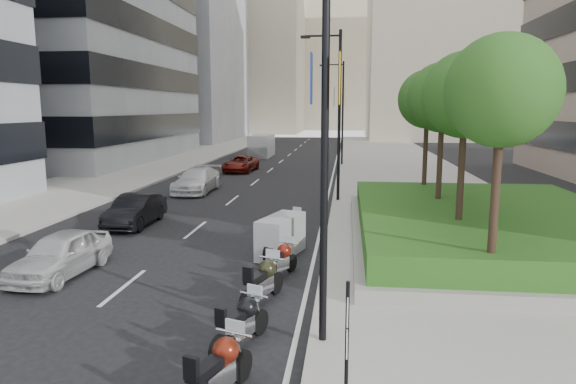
% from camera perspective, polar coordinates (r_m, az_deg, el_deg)
% --- Properties ---
extents(ground, '(160.00, 160.00, 0.00)m').
position_cam_1_polar(ground, '(11.61, -19.17, -16.91)').
color(ground, black).
rests_on(ground, ground).
extents(sidewalk_right, '(10.00, 100.00, 0.15)m').
position_cam_1_polar(sidewalk_right, '(39.86, 12.67, 1.95)').
color(sidewalk_right, '#9E9B93').
rests_on(sidewalk_right, ground).
extents(sidewalk_left, '(8.00, 100.00, 0.15)m').
position_cam_1_polar(sidewalk_left, '(43.03, -16.38, 2.32)').
color(sidewalk_left, '#9E9B93').
rests_on(sidewalk_left, ground).
extents(lane_edge, '(0.12, 100.00, 0.01)m').
position_cam_1_polar(lane_edge, '(39.66, 5.03, 2.00)').
color(lane_edge, silver).
rests_on(lane_edge, ground).
extents(lane_centre, '(0.12, 100.00, 0.01)m').
position_cam_1_polar(lane_centre, '(40.13, -2.42, 2.11)').
color(lane_centre, silver).
rests_on(lane_centre, ground).
extents(building_grey_far, '(22.00, 26.00, 30.00)m').
position_cam_1_polar(building_grey_far, '(84.96, -13.76, 15.80)').
color(building_grey_far, gray).
rests_on(building_grey_far, ground).
extents(building_cream_right, '(28.00, 24.00, 36.00)m').
position_cam_1_polar(building_cream_right, '(91.89, 18.16, 16.99)').
color(building_cream_right, '#B7AD93').
rests_on(building_cream_right, ground).
extents(building_cream_left, '(26.00, 24.00, 34.00)m').
position_cam_1_polar(building_cream_left, '(112.30, -5.32, 15.40)').
color(building_cream_left, '#B7AD93').
rests_on(building_cream_left, ground).
extents(building_cream_centre, '(30.00, 24.00, 38.00)m').
position_cam_1_polar(building_cream_centre, '(130.10, 5.55, 15.44)').
color(building_cream_centre, '#B7AD93').
rests_on(building_cream_centre, ground).
extents(planter, '(10.00, 14.00, 0.40)m').
position_cam_1_polar(planter, '(20.56, 21.26, -4.49)').
color(planter, gray).
rests_on(planter, sidewalk_right).
extents(hedge, '(9.40, 13.40, 0.80)m').
position_cam_1_polar(hedge, '(20.44, 21.36, -2.86)').
color(hedge, '#1D4915').
rests_on(hedge, planter).
extents(tree_0, '(2.80, 2.80, 6.30)m').
position_cam_1_polar(tree_0, '(13.85, 22.69, 10.24)').
color(tree_0, '#332319').
rests_on(tree_0, planter).
extents(tree_1, '(2.80, 2.80, 6.30)m').
position_cam_1_polar(tree_1, '(17.73, 19.11, 10.08)').
color(tree_1, '#332319').
rests_on(tree_1, planter).
extents(tree_2, '(2.80, 2.80, 6.30)m').
position_cam_1_polar(tree_2, '(21.65, 16.83, 9.97)').
color(tree_2, '#332319').
rests_on(tree_2, planter).
extents(tree_3, '(2.80, 2.80, 6.30)m').
position_cam_1_polar(tree_3, '(25.60, 15.25, 9.88)').
color(tree_3, '#332319').
rests_on(tree_3, planter).
extents(lamp_post_0, '(2.34, 0.45, 9.00)m').
position_cam_1_polar(lamp_post_0, '(10.34, 3.28, 9.49)').
color(lamp_post_0, black).
rests_on(lamp_post_0, ground).
extents(lamp_post_1, '(2.34, 0.45, 9.00)m').
position_cam_1_polar(lamp_post_1, '(27.33, 5.40, 9.35)').
color(lamp_post_1, black).
rests_on(lamp_post_1, ground).
extents(lamp_post_2, '(2.34, 0.45, 9.00)m').
position_cam_1_polar(lamp_post_2, '(45.33, 5.91, 9.31)').
color(lamp_post_2, black).
rests_on(lamp_post_2, ground).
extents(parking_sign, '(0.06, 0.32, 2.50)m').
position_cam_1_polar(parking_sign, '(8.15, 6.55, -16.78)').
color(parking_sign, black).
rests_on(parking_sign, ground).
extents(motorcycle_1, '(0.96, 2.11, 1.09)m').
position_cam_1_polar(motorcycle_1, '(9.39, -7.72, -19.06)').
color(motorcycle_1, black).
rests_on(motorcycle_1, ground).
extents(motorcycle_2, '(0.98, 1.96, 1.04)m').
position_cam_1_polar(motorcycle_2, '(11.23, -5.19, -14.23)').
color(motorcycle_2, black).
rests_on(motorcycle_2, ground).
extents(motorcycle_3, '(0.96, 2.14, 1.11)m').
position_cam_1_polar(motorcycle_3, '(13.50, -2.81, -9.90)').
color(motorcycle_3, black).
rests_on(motorcycle_3, ground).
extents(motorcycle_4, '(0.92, 1.90, 1.00)m').
position_cam_1_polar(motorcycle_4, '(15.43, -0.82, -7.64)').
color(motorcycle_4, black).
rests_on(motorcycle_4, ground).
extents(motorcycle_5, '(1.55, 2.46, 1.39)m').
position_cam_1_polar(motorcycle_5, '(17.59, -0.80, -4.96)').
color(motorcycle_5, black).
rests_on(motorcycle_5, ground).
extents(motorcycle_6, '(0.92, 1.92, 1.01)m').
position_cam_1_polar(motorcycle_6, '(19.86, 0.33, -3.76)').
color(motorcycle_6, black).
rests_on(motorcycle_6, ground).
extents(car_a, '(1.82, 4.02, 1.34)m').
position_cam_1_polar(car_a, '(17.08, -23.94, -6.31)').
color(car_a, silver).
rests_on(car_a, ground).
extents(car_b, '(1.45, 4.09, 1.34)m').
position_cam_1_polar(car_b, '(23.08, -16.60, -1.97)').
color(car_b, black).
rests_on(car_b, ground).
extents(car_c, '(2.12, 5.05, 1.46)m').
position_cam_1_polar(car_c, '(31.45, -10.08, 1.31)').
color(car_c, silver).
rests_on(car_c, ground).
extents(car_d, '(2.41, 4.71, 1.27)m').
position_cam_1_polar(car_d, '(41.21, -5.28, 3.16)').
color(car_d, maroon).
rests_on(car_d, ground).
extents(delivery_van, '(2.06, 5.40, 2.27)m').
position_cam_1_polar(delivery_van, '(53.59, -2.99, 5.05)').
color(delivery_van, silver).
rests_on(delivery_van, ground).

